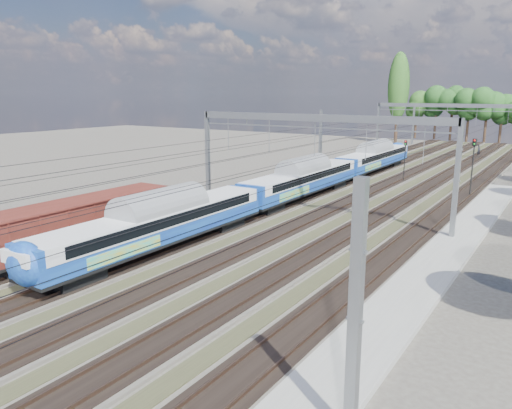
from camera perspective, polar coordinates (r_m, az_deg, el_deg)
The scene contains 10 objects.
track_bed at distance 57.13m, azimuth 13.28°, elevation 1.59°, with size 21.00×130.00×0.34m.
platform at distance 30.60m, azimuth 18.41°, elevation -8.28°, with size 3.00×70.00×0.30m, color gray.
catenary at distance 63.47m, azimuth 16.25°, elevation 8.25°, with size 25.65×130.00×9.00m.
tree_belt at distance 104.06m, azimuth 26.64°, elevation 9.77°, with size 40.18×102.45×11.85m.
poplar at distance 111.00m, azimuth 15.99°, elevation 12.80°, with size 4.40×4.40×19.04m.
emu_train at distance 50.63m, azimuth 5.25°, elevation 3.29°, with size 2.95×62.44×4.32m.
freight_boxcar at distance 35.84m, azimuth -19.21°, elevation -1.87°, with size 2.88×13.89×3.58m.
worker at distance 94.36m, azimuth 24.11°, elevation 5.63°, with size 0.70×0.46×1.93m, color black.
signal_near at distance 63.32m, azimuth 16.65°, elevation 5.34°, with size 0.33×0.30×5.13m.
signal_far at distance 56.49m, azimuth 23.55°, elevation 4.64°, with size 0.44×0.41×6.13m.
Camera 1 is at (18.72, -7.91, 10.76)m, focal length 35.00 mm.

